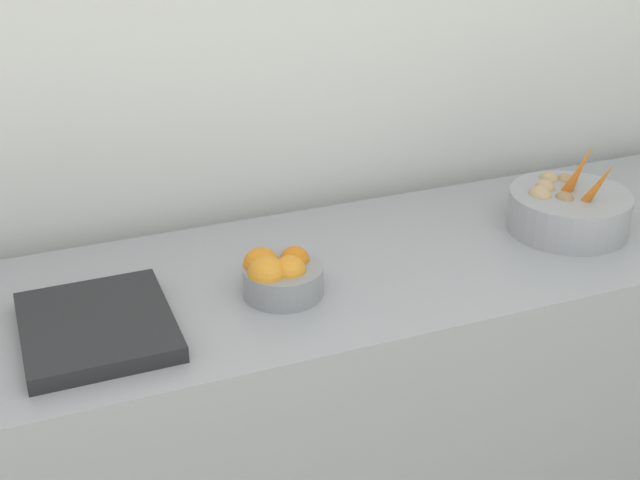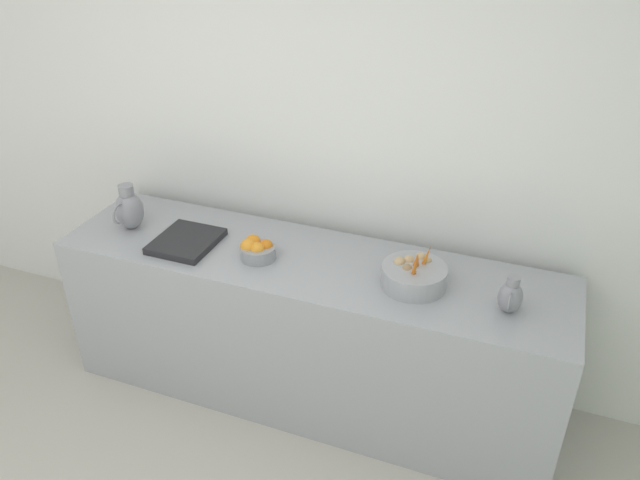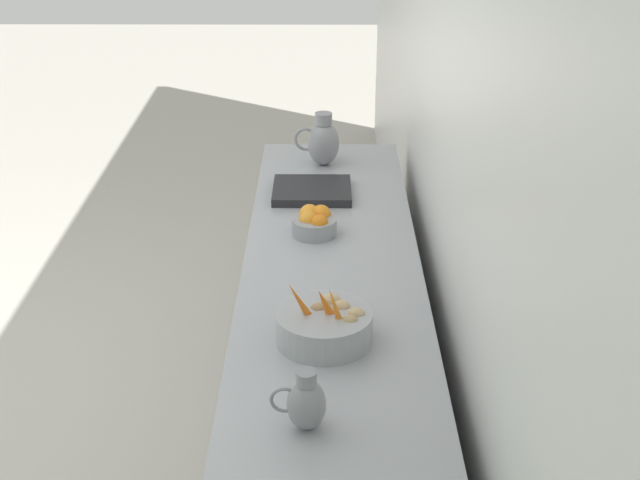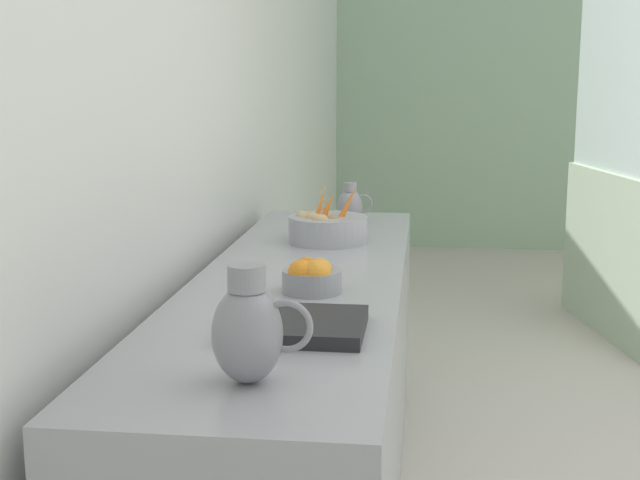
% 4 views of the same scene
% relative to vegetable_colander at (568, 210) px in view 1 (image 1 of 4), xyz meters
% --- Properties ---
extents(prep_counter, '(0.66, 2.60, 0.88)m').
position_rel_vegetable_colander_xyz_m(prep_counter, '(-0.03, -0.54, -0.49)').
color(prep_counter, '#9EA0A5').
rests_on(prep_counter, ground_plane).
extents(vegetable_colander, '(0.30, 0.30, 0.22)m').
position_rel_vegetable_colander_xyz_m(vegetable_colander, '(0.00, 0.00, 0.00)').
color(vegetable_colander, '#9EA0A5').
rests_on(vegetable_colander, prep_counter).
extents(orange_bowl, '(0.18, 0.18, 0.11)m').
position_rel_vegetable_colander_xyz_m(orange_bowl, '(0.04, -0.79, -0.01)').
color(orange_bowl, gray).
rests_on(orange_bowl, prep_counter).
extents(counter_sink_basin, '(0.34, 0.30, 0.04)m').
position_rel_vegetable_colander_xyz_m(counter_sink_basin, '(0.06, -1.19, -0.04)').
color(counter_sink_basin, '#232326').
rests_on(counter_sink_basin, prep_counter).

